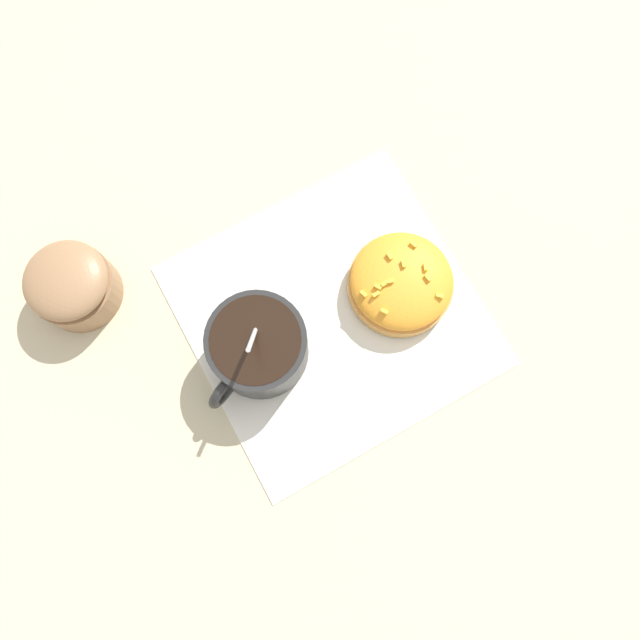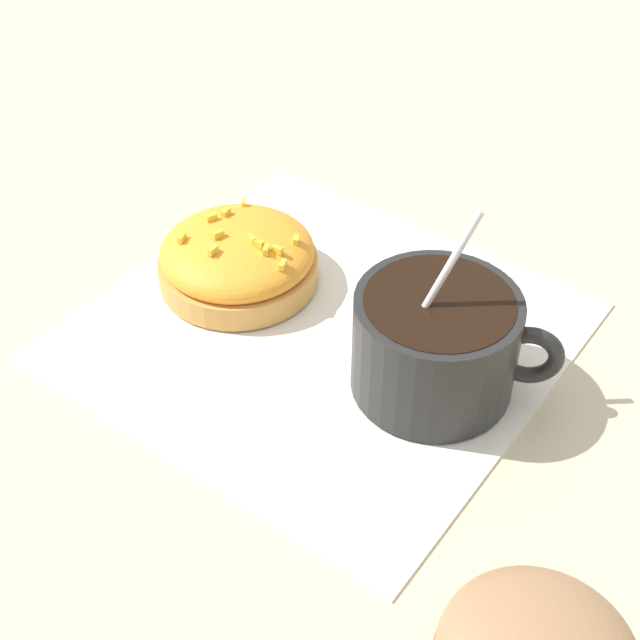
{
  "view_description": "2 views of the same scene",
  "coord_description": "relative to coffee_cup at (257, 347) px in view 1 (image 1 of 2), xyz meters",
  "views": [
    {
      "loc": [
        0.07,
        0.13,
        0.59
      ],
      "look_at": [
        0.02,
        0.01,
        0.03
      ],
      "focal_mm": 35.0,
      "sensor_mm": 36.0,
      "label": 1
    },
    {
      "loc": [
        0.27,
        -0.3,
        0.36
      ],
      "look_at": [
        0.02,
        -0.02,
        0.03
      ],
      "focal_mm": 50.0,
      "sensor_mm": 36.0,
      "label": 2
    }
  ],
  "objects": [
    {
      "name": "paper_napkin",
      "position": [
        -0.08,
        -0.01,
        -0.03
      ],
      "size": [
        0.29,
        0.29,
        0.0
      ],
      "color": "white",
      "rests_on": "ground_plane"
    },
    {
      "name": "coffee_cup",
      "position": [
        0.0,
        0.0,
        0.0
      ],
      "size": [
        0.11,
        0.09,
        0.11
      ],
      "color": "black",
      "rests_on": "paper_napkin"
    },
    {
      "name": "frosted_pastry",
      "position": [
        -0.15,
        -0.01,
        -0.02
      ],
      "size": [
        0.1,
        0.1,
        0.04
      ],
      "color": "#D19347",
      "rests_on": "paper_napkin"
    },
    {
      "name": "ground_plane",
      "position": [
        -0.08,
        -0.01,
        -0.04
      ],
      "size": [
        3.0,
        3.0,
        0.0
      ],
      "primitive_type": "plane",
      "color": "#C6B793"
    },
    {
      "name": "sugar_bowl",
      "position": [
        0.14,
        -0.12,
        -0.01
      ],
      "size": [
        0.08,
        0.08,
        0.06
      ],
      "color": "#99704C",
      "rests_on": "ground_plane"
    }
  ]
}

